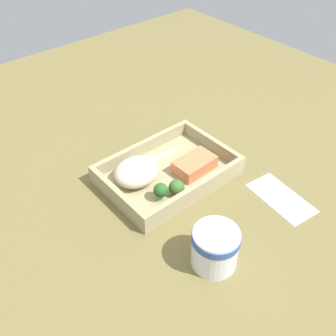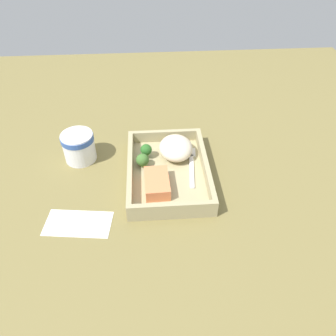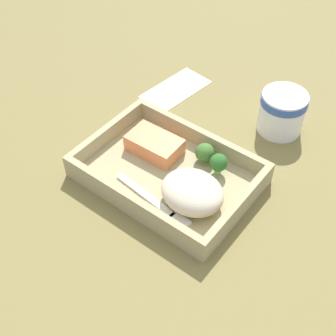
# 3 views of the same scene
# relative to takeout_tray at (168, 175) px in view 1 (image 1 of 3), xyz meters

# --- Properties ---
(ground_plane) EXTENTS (1.60, 1.60, 0.02)m
(ground_plane) POSITION_rel_takeout_tray_xyz_m (0.00, 0.00, -0.02)
(ground_plane) COLOR olive
(takeout_tray) EXTENTS (0.28, 0.20, 0.01)m
(takeout_tray) POSITION_rel_takeout_tray_xyz_m (0.00, 0.00, 0.00)
(takeout_tray) COLOR tan
(takeout_tray) RESTS_ON ground_plane
(tray_rim) EXTENTS (0.28, 0.20, 0.03)m
(tray_rim) POSITION_rel_takeout_tray_xyz_m (0.00, 0.00, 0.02)
(tray_rim) COLOR tan
(tray_rim) RESTS_ON takeout_tray
(salmon_fillet) EXTENTS (0.09, 0.06, 0.03)m
(salmon_fillet) POSITION_rel_takeout_tray_xyz_m (-0.05, 0.03, 0.02)
(salmon_fillet) COLOR #E77F4E
(salmon_fillet) RESTS_ON takeout_tray
(mashed_potatoes) EXTENTS (0.10, 0.09, 0.05)m
(mashed_potatoes) POSITION_rel_takeout_tray_xyz_m (0.07, -0.03, 0.03)
(mashed_potatoes) COLOR beige
(mashed_potatoes) RESTS_ON takeout_tray
(broccoli_floret_1) EXTENTS (0.03, 0.03, 0.04)m
(broccoli_floret_1) POSITION_rel_takeout_tray_xyz_m (0.06, 0.05, 0.03)
(broccoli_floret_1) COLOR #7DAF65
(broccoli_floret_1) RESTS_ON takeout_tray
(broccoli_floret_2) EXTENTS (0.03, 0.03, 0.04)m
(broccoli_floret_2) POSITION_rel_takeout_tray_xyz_m (0.03, 0.06, 0.03)
(broccoli_floret_2) COLOR #7DA057
(broccoli_floret_2) RESTS_ON takeout_tray
(fork) EXTENTS (0.16, 0.03, 0.00)m
(fork) POSITION_rel_takeout_tray_xyz_m (0.02, -0.06, 0.01)
(fork) COLOR silver
(fork) RESTS_ON takeout_tray
(paper_cup) EXTENTS (0.08, 0.08, 0.08)m
(paper_cup) POSITION_rel_takeout_tray_xyz_m (0.09, 0.23, 0.04)
(paper_cup) COLOR white
(paper_cup) RESTS_ON ground_plane
(receipt_slip) EXTENTS (0.09, 0.15, 0.00)m
(receipt_slip) POSITION_rel_takeout_tray_xyz_m (-0.14, 0.21, -0.00)
(receipt_slip) COLOR white
(receipt_slip) RESTS_ON ground_plane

